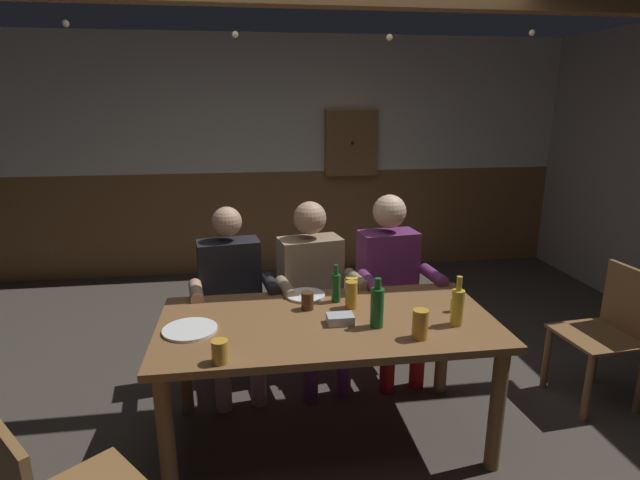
{
  "coord_description": "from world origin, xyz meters",
  "views": [
    {
      "loc": [
        -0.4,
        -2.64,
        1.88
      ],
      "look_at": [
        0.0,
        0.11,
        1.1
      ],
      "focal_mm": 28.31,
      "sensor_mm": 36.0,
      "label": 1
    }
  ],
  "objects_px": {
    "pint_glass_2": "(220,352)",
    "wall_dart_cabinet": "(351,143)",
    "plate_1": "(190,330)",
    "pint_glass_1": "(307,301)",
    "person_1": "(313,284)",
    "plate_0": "(306,295)",
    "bottle_0": "(377,306)",
    "pint_glass_3": "(351,295)",
    "chair_empty_near_right": "(609,331)",
    "condiment_caddy": "(340,319)",
    "person_0": "(232,292)",
    "bottle_2": "(458,306)",
    "pint_glass_0": "(420,324)",
    "person_2": "(391,278)",
    "bottle_1": "(336,287)",
    "table_candle": "(454,305)",
    "dining_table": "(328,337)",
    "pint_glass_4": "(351,286)"
  },
  "relations": [
    {
      "from": "dining_table",
      "to": "chair_empty_near_right",
      "type": "height_order",
      "value": "chair_empty_near_right"
    },
    {
      "from": "condiment_caddy",
      "to": "pint_glass_0",
      "type": "relative_size",
      "value": 0.93
    },
    {
      "from": "table_candle",
      "to": "bottle_1",
      "type": "xyz_separation_m",
      "value": [
        -0.63,
        0.24,
        0.05
      ]
    },
    {
      "from": "person_1",
      "to": "wall_dart_cabinet",
      "type": "relative_size",
      "value": 1.77
    },
    {
      "from": "bottle_2",
      "to": "wall_dart_cabinet",
      "type": "xyz_separation_m",
      "value": [
        0.07,
        3.11,
        0.59
      ]
    },
    {
      "from": "person_2",
      "to": "pint_glass_1",
      "type": "height_order",
      "value": "person_2"
    },
    {
      "from": "dining_table",
      "to": "pint_glass_4",
      "type": "distance_m",
      "value": 0.42
    },
    {
      "from": "table_candle",
      "to": "pint_glass_3",
      "type": "bearing_deg",
      "value": 166.3
    },
    {
      "from": "person_0",
      "to": "person_1",
      "type": "relative_size",
      "value": 0.98
    },
    {
      "from": "bottle_0",
      "to": "pint_glass_1",
      "type": "relative_size",
      "value": 2.64
    },
    {
      "from": "bottle_0",
      "to": "wall_dart_cabinet",
      "type": "bearing_deg",
      "value": 80.96
    },
    {
      "from": "table_candle",
      "to": "pint_glass_3",
      "type": "distance_m",
      "value": 0.57
    },
    {
      "from": "pint_glass_2",
      "to": "bottle_1",
      "type": "bearing_deg",
      "value": 44.43
    },
    {
      "from": "table_candle",
      "to": "plate_0",
      "type": "bearing_deg",
      "value": 156.82
    },
    {
      "from": "dining_table",
      "to": "pint_glass_3",
      "type": "bearing_deg",
      "value": 42.08
    },
    {
      "from": "person_2",
      "to": "pint_glass_0",
      "type": "xyz_separation_m",
      "value": [
        -0.13,
        -0.97,
        0.11
      ]
    },
    {
      "from": "plate_0",
      "to": "pint_glass_3",
      "type": "xyz_separation_m",
      "value": [
        0.24,
        -0.2,
        0.07
      ]
    },
    {
      "from": "person_1",
      "to": "pint_glass_2",
      "type": "height_order",
      "value": "person_1"
    },
    {
      "from": "plate_1",
      "to": "pint_glass_4",
      "type": "relative_size",
      "value": 2.51
    },
    {
      "from": "bottle_2",
      "to": "pint_glass_0",
      "type": "xyz_separation_m",
      "value": [
        -0.24,
        -0.12,
        -0.03
      ]
    },
    {
      "from": "wall_dart_cabinet",
      "to": "chair_empty_near_right",
      "type": "bearing_deg",
      "value": -68.85
    },
    {
      "from": "bottle_0",
      "to": "pint_glass_3",
      "type": "bearing_deg",
      "value": 107.06
    },
    {
      "from": "person_0",
      "to": "pint_glass_2",
      "type": "xyz_separation_m",
      "value": [
        -0.02,
        -1.05,
        0.13
      ]
    },
    {
      "from": "pint_glass_1",
      "to": "plate_0",
      "type": "bearing_deg",
      "value": 86.66
    },
    {
      "from": "bottle_1",
      "to": "pint_glass_0",
      "type": "xyz_separation_m",
      "value": [
        0.33,
        -0.52,
        -0.02
      ]
    },
    {
      "from": "bottle_0",
      "to": "condiment_caddy",
      "type": "bearing_deg",
      "value": 160.92
    },
    {
      "from": "pint_glass_3",
      "to": "pint_glass_4",
      "type": "distance_m",
      "value": 0.2
    },
    {
      "from": "wall_dart_cabinet",
      "to": "bottle_2",
      "type": "bearing_deg",
      "value": -91.24
    },
    {
      "from": "bottle_0",
      "to": "table_candle",
      "type": "bearing_deg",
      "value": 14.99
    },
    {
      "from": "table_candle",
      "to": "pint_glass_1",
      "type": "distance_m",
      "value": 0.82
    },
    {
      "from": "chair_empty_near_right",
      "to": "person_0",
      "type": "bearing_deg",
      "value": 72.9
    },
    {
      "from": "person_1",
      "to": "plate_1",
      "type": "xyz_separation_m",
      "value": [
        -0.73,
        -0.72,
        0.06
      ]
    },
    {
      "from": "person_0",
      "to": "plate_1",
      "type": "distance_m",
      "value": 0.73
    },
    {
      "from": "condiment_caddy",
      "to": "person_0",
      "type": "bearing_deg",
      "value": 128.99
    },
    {
      "from": "table_candle",
      "to": "bottle_1",
      "type": "bearing_deg",
      "value": 159.24
    },
    {
      "from": "person_1",
      "to": "table_candle",
      "type": "xyz_separation_m",
      "value": [
        0.7,
        -0.67,
        0.09
      ]
    },
    {
      "from": "pint_glass_0",
      "to": "pint_glass_3",
      "type": "bearing_deg",
      "value": 121.46
    },
    {
      "from": "plate_1",
      "to": "pint_glass_1",
      "type": "xyz_separation_m",
      "value": [
        0.63,
        0.19,
        0.04
      ]
    },
    {
      "from": "pint_glass_2",
      "to": "wall_dart_cabinet",
      "type": "distance_m",
      "value": 3.63
    },
    {
      "from": "person_2",
      "to": "person_1",
      "type": "bearing_deg",
      "value": -5.79
    },
    {
      "from": "plate_0",
      "to": "pint_glass_1",
      "type": "relative_size",
      "value": 2.33
    },
    {
      "from": "bottle_2",
      "to": "bottle_1",
      "type": "bearing_deg",
      "value": 144.85
    },
    {
      "from": "plate_1",
      "to": "pint_glass_0",
      "type": "distance_m",
      "value": 1.17
    },
    {
      "from": "pint_glass_2",
      "to": "wall_dart_cabinet",
      "type": "bearing_deg",
      "value": 69.0
    },
    {
      "from": "pint_glass_2",
      "to": "pint_glass_3",
      "type": "relative_size",
      "value": 0.69
    },
    {
      "from": "bottle_2",
      "to": "pint_glass_2",
      "type": "bearing_deg",
      "value": -169.54
    },
    {
      "from": "pint_glass_1",
      "to": "pint_glass_2",
      "type": "height_order",
      "value": "pint_glass_2"
    },
    {
      "from": "person_0",
      "to": "plate_1",
      "type": "bearing_deg",
      "value": 66.66
    },
    {
      "from": "person_2",
      "to": "bottle_2",
      "type": "relative_size",
      "value": 4.72
    },
    {
      "from": "chair_empty_near_right",
      "to": "person_1",
      "type": "bearing_deg",
      "value": 68.89
    }
  ]
}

